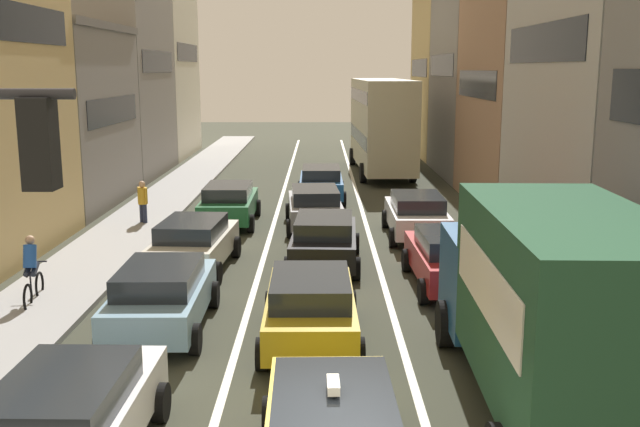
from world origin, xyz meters
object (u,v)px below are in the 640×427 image
(hatchback_centre_lane_third, at_px, (325,239))
(wagon_right_lane_far, at_px, (417,214))
(sedan_left_lane_front, at_px, (69,419))
(pedestrian_near_kerb, at_px, (143,201))
(cyclist_on_sidewalk, at_px, (32,271))
(wagon_left_lane_second, at_px, (162,295))
(sedan_centre_lane_fifth, at_px, (321,182))
(sedan_left_lane_fourth, at_px, (229,203))
(sedan_centre_lane_second, at_px, (311,306))
(sedan_right_lane_behind_truck, at_px, (450,257))
(bus_mid_queue_primary, at_px, (382,122))
(coupe_centre_lane_fourth, at_px, (315,207))
(removalist_box_truck, at_px, (549,299))
(sedan_left_lane_third, at_px, (194,243))

(hatchback_centre_lane_third, height_order, wagon_right_lane_far, same)
(sedan_left_lane_front, relative_size, pedestrian_near_kerb, 2.61)
(hatchback_centre_lane_third, distance_m, cyclist_on_sidewalk, 7.90)
(wagon_left_lane_second, height_order, wagon_right_lane_far, same)
(sedan_centre_lane_fifth, bearing_deg, sedan_left_lane_fourth, 144.66)
(sedan_centre_lane_second, relative_size, cyclist_on_sidewalk, 2.50)
(wagon_left_lane_second, distance_m, wagon_right_lane_far, 11.15)
(sedan_right_lane_behind_truck, distance_m, bus_mid_queue_primary, 21.01)
(hatchback_centre_lane_third, xyz_separation_m, sedan_left_lane_fourth, (-3.47, 5.79, 0.00))
(sedan_centre_lane_second, distance_m, coupe_centre_lane_fourth, 11.05)
(removalist_box_truck, bearing_deg, sedan_left_lane_front, 105.36)
(wagon_left_lane_second, xyz_separation_m, wagon_right_lane_far, (6.70, 8.92, 0.00))
(sedan_centre_lane_fifth, bearing_deg, bus_mid_queue_primary, -21.91)
(sedan_centre_lane_fifth, bearing_deg, hatchback_centre_lane_third, -179.91)
(hatchback_centre_lane_third, relative_size, sedan_right_lane_behind_truck, 1.01)
(pedestrian_near_kerb, bearing_deg, sedan_left_lane_third, 67.08)
(sedan_centre_lane_fifth, xyz_separation_m, sedan_right_lane_behind_truck, (3.35, -12.68, 0.00))
(removalist_box_truck, height_order, hatchback_centre_lane_third, removalist_box_truck)
(coupe_centre_lane_fourth, bearing_deg, sedan_left_lane_third, 145.07)
(sedan_left_lane_front, xyz_separation_m, sedan_centre_lane_second, (3.34, 4.95, 0.00))
(hatchback_centre_lane_third, height_order, sedan_right_lane_behind_truck, same)
(sedan_left_lane_fourth, bearing_deg, sedan_left_lane_front, 179.03)
(wagon_right_lane_far, bearing_deg, hatchback_centre_lane_third, 139.67)
(sedan_left_lane_third, distance_m, sedan_right_lane_behind_truck, 7.14)
(removalist_box_truck, relative_size, hatchback_centre_lane_third, 1.78)
(hatchback_centre_lane_third, relative_size, bus_mid_queue_primary, 0.41)
(wagon_right_lane_far, distance_m, pedestrian_near_kerb, 9.83)
(sedan_centre_lane_second, bearing_deg, sedan_left_lane_front, 145.44)
(sedan_left_lane_fourth, bearing_deg, pedestrian_near_kerb, 96.43)
(wagon_left_lane_second, xyz_separation_m, sedan_right_lane_behind_truck, (6.84, 3.21, 0.00))
(sedan_centre_lane_second, height_order, sedan_centre_lane_fifth, same)
(sedan_left_lane_front, bearing_deg, sedan_centre_lane_fifth, -8.40)
(wagon_right_lane_far, xyz_separation_m, bus_mid_queue_primary, (0.04, 15.21, 2.03))
(removalist_box_truck, relative_size, cyclist_on_sidewalk, 4.50)
(coupe_centre_lane_fourth, xyz_separation_m, bus_mid_queue_primary, (3.49, 13.82, 2.03))
(sedan_centre_lane_fifth, relative_size, cyclist_on_sidewalk, 2.50)
(sedan_left_lane_front, height_order, sedan_left_lane_fourth, same)
(sedan_centre_lane_second, xyz_separation_m, coupe_centre_lane_fourth, (0.01, 11.05, 0.00))
(sedan_left_lane_fourth, bearing_deg, sedan_centre_lane_fifth, -35.32)
(hatchback_centre_lane_third, bearing_deg, sedan_centre_lane_fifth, 2.79)
(sedan_left_lane_front, bearing_deg, bus_mid_queue_primary, -11.90)
(cyclist_on_sidewalk, bearing_deg, hatchback_centre_lane_third, -69.73)
(sedan_left_lane_third, relative_size, coupe_centre_lane_fourth, 1.00)
(hatchback_centre_lane_third, xyz_separation_m, coupe_centre_lane_fourth, (-0.31, 5.05, 0.00))
(cyclist_on_sidewalk, bearing_deg, sedan_left_lane_front, -161.97)
(bus_mid_queue_primary, bearing_deg, sedan_right_lane_behind_truck, 178.37)
(sedan_left_lane_front, xyz_separation_m, sedan_right_lane_behind_truck, (6.93, 8.90, 0.00))
(removalist_box_truck, relative_size, bus_mid_queue_primary, 0.73)
(sedan_left_lane_fourth, distance_m, bus_mid_queue_primary, 14.80)
(removalist_box_truck, relative_size, wagon_right_lane_far, 1.80)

